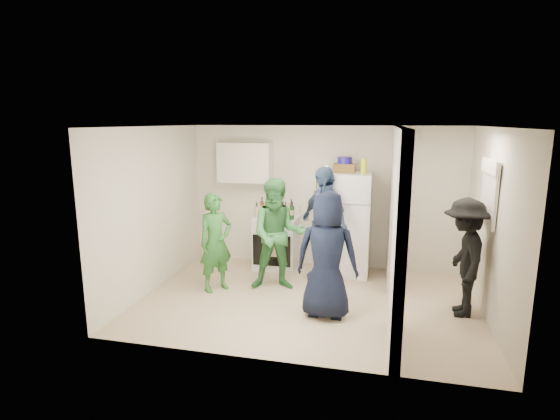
% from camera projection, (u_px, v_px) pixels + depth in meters
% --- Properties ---
extents(floor, '(4.80, 4.80, 0.00)m').
position_uv_depth(floor, '(307.00, 301.00, 6.38)').
color(floor, '#C7AC8C').
rests_on(floor, ground).
extents(wall_back, '(4.80, 0.00, 4.80)m').
position_uv_depth(wall_back, '(324.00, 197.00, 7.75)').
color(wall_back, silver).
rests_on(wall_back, floor).
extents(wall_front, '(4.80, 0.00, 4.80)m').
position_uv_depth(wall_front, '(281.00, 252.00, 4.50)').
color(wall_front, silver).
rests_on(wall_front, floor).
extents(wall_left, '(0.00, 3.40, 3.40)m').
position_uv_depth(wall_left, '(153.00, 209.00, 6.66)').
color(wall_left, silver).
rests_on(wall_left, floor).
extents(wall_right, '(0.00, 3.40, 3.40)m').
position_uv_depth(wall_right, '(493.00, 226.00, 5.59)').
color(wall_right, silver).
rests_on(wall_right, floor).
extents(ceiling, '(4.80, 4.80, 0.00)m').
position_uv_depth(ceiling, '(309.00, 127.00, 5.88)').
color(ceiling, white).
rests_on(ceiling, wall_back).
extents(partition_pier_back, '(0.12, 1.20, 2.50)m').
position_uv_depth(partition_pier_back, '(394.00, 206.00, 6.91)').
color(partition_pier_back, silver).
rests_on(partition_pier_back, floor).
extents(partition_pier_front, '(0.12, 1.20, 2.50)m').
position_uv_depth(partition_pier_front, '(399.00, 244.00, 4.81)').
color(partition_pier_front, silver).
rests_on(partition_pier_front, floor).
extents(partition_header, '(0.12, 1.00, 0.40)m').
position_uv_depth(partition_header, '(401.00, 143.00, 5.65)').
color(partition_header, silver).
rests_on(partition_header, partition_pier_back).
extents(stove, '(0.76, 0.64, 0.91)m').
position_uv_depth(stove, '(276.00, 242.00, 7.77)').
color(stove, white).
rests_on(stove, floor).
extents(upper_cabinet, '(0.95, 0.34, 0.70)m').
position_uv_depth(upper_cabinet, '(245.00, 162.00, 7.77)').
color(upper_cabinet, silver).
rests_on(upper_cabinet, wall_back).
extents(fridge, '(0.71, 0.69, 1.73)m').
position_uv_depth(fridge, '(348.00, 224.00, 7.38)').
color(fridge, white).
rests_on(fridge, floor).
extents(wicker_basket, '(0.35, 0.25, 0.15)m').
position_uv_depth(wicker_basket, '(344.00, 168.00, 7.26)').
color(wicker_basket, brown).
rests_on(wicker_basket, fridge).
extents(blue_bowl, '(0.24, 0.24, 0.11)m').
position_uv_depth(blue_bowl, '(345.00, 160.00, 7.23)').
color(blue_bowl, navy).
rests_on(blue_bowl, wicker_basket).
extents(yellow_cup_stack_top, '(0.09, 0.09, 0.25)m').
position_uv_depth(yellow_cup_stack_top, '(364.00, 166.00, 7.03)').
color(yellow_cup_stack_top, '#DDEA13').
rests_on(yellow_cup_stack_top, fridge).
extents(wall_clock, '(0.22, 0.02, 0.22)m').
position_uv_depth(wall_clock, '(327.00, 172.00, 7.63)').
color(wall_clock, white).
rests_on(wall_clock, wall_back).
extents(spice_shelf, '(0.35, 0.08, 0.03)m').
position_uv_depth(spice_shelf, '(324.00, 192.00, 7.68)').
color(spice_shelf, olive).
rests_on(spice_shelf, wall_back).
extents(nook_window, '(0.03, 0.70, 0.80)m').
position_uv_depth(nook_window, '(491.00, 193.00, 5.71)').
color(nook_window, black).
rests_on(nook_window, wall_right).
extents(nook_window_frame, '(0.04, 0.76, 0.86)m').
position_uv_depth(nook_window_frame, '(489.00, 193.00, 5.71)').
color(nook_window_frame, white).
rests_on(nook_window_frame, wall_right).
extents(nook_valance, '(0.04, 0.82, 0.18)m').
position_uv_depth(nook_valance, '(490.00, 166.00, 5.64)').
color(nook_valance, white).
rests_on(nook_valance, wall_right).
extents(yellow_cup_stack_stove, '(0.09, 0.09, 0.25)m').
position_uv_depth(yellow_cup_stack_stove, '(266.00, 213.00, 7.47)').
color(yellow_cup_stack_stove, yellow).
rests_on(yellow_cup_stack_stove, stove).
extents(red_cup, '(0.09, 0.09, 0.12)m').
position_uv_depth(red_cup, '(286.00, 217.00, 7.43)').
color(red_cup, '#B70C2C').
rests_on(red_cup, stove).
extents(person_green_left, '(0.63, 0.66, 1.52)m').
position_uv_depth(person_green_left, '(216.00, 242.00, 6.65)').
color(person_green_left, '#306E2C').
rests_on(person_green_left, floor).
extents(person_green_center, '(0.97, 0.83, 1.73)m').
position_uv_depth(person_green_center, '(278.00, 235.00, 6.69)').
color(person_green_center, '#39833F').
rests_on(person_green_center, floor).
extents(person_denim, '(1.10, 1.11, 1.88)m').
position_uv_depth(person_denim, '(324.00, 224.00, 7.03)').
color(person_denim, '#3D5A86').
rests_on(person_denim, floor).
extents(person_navy, '(0.84, 0.56, 1.69)m').
position_uv_depth(person_navy, '(327.00, 255.00, 5.72)').
color(person_navy, black).
rests_on(person_navy, floor).
extents(person_nook, '(0.62, 1.05, 1.60)m').
position_uv_depth(person_nook, '(464.00, 257.00, 5.79)').
color(person_nook, black).
rests_on(person_nook, floor).
extents(bottle_a, '(0.07, 0.07, 0.33)m').
position_uv_depth(bottle_a, '(262.00, 206.00, 7.84)').
color(bottle_a, brown).
rests_on(bottle_a, stove).
extents(bottle_b, '(0.06, 0.06, 0.29)m').
position_uv_depth(bottle_b, '(266.00, 209.00, 7.63)').
color(bottle_b, '#1C5627').
rests_on(bottle_b, stove).
extents(bottle_c, '(0.07, 0.07, 0.30)m').
position_uv_depth(bottle_c, '(275.00, 207.00, 7.81)').
color(bottle_c, '#A8ADB6').
rests_on(bottle_c, stove).
extents(bottle_d, '(0.07, 0.07, 0.29)m').
position_uv_depth(bottle_d, '(277.00, 210.00, 7.59)').
color(bottle_d, '#551D0E').
rests_on(bottle_d, stove).
extents(bottle_e, '(0.06, 0.06, 0.26)m').
position_uv_depth(bottle_e, '(283.00, 209.00, 7.79)').
color(bottle_e, '#B3C1C7').
rests_on(bottle_e, stove).
extents(bottle_f, '(0.06, 0.06, 0.28)m').
position_uv_depth(bottle_f, '(286.00, 210.00, 7.63)').
color(bottle_f, '#1A3714').
rests_on(bottle_f, stove).
extents(bottle_g, '(0.06, 0.06, 0.31)m').
position_uv_depth(bottle_g, '(291.00, 208.00, 7.74)').
color(bottle_g, olive).
rests_on(bottle_g, stove).
extents(bottle_h, '(0.07, 0.07, 0.27)m').
position_uv_depth(bottle_h, '(257.00, 210.00, 7.61)').
color(bottle_h, '#AEB5BB').
rests_on(bottle_h, stove).
extents(bottle_i, '(0.07, 0.07, 0.32)m').
position_uv_depth(bottle_i, '(281.00, 208.00, 7.73)').
color(bottle_i, '#612810').
rests_on(bottle_i, stove).
extents(bottle_j, '(0.07, 0.07, 0.31)m').
position_uv_depth(bottle_j, '(292.00, 211.00, 7.48)').
color(bottle_j, '#1B511E').
rests_on(bottle_j, stove).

